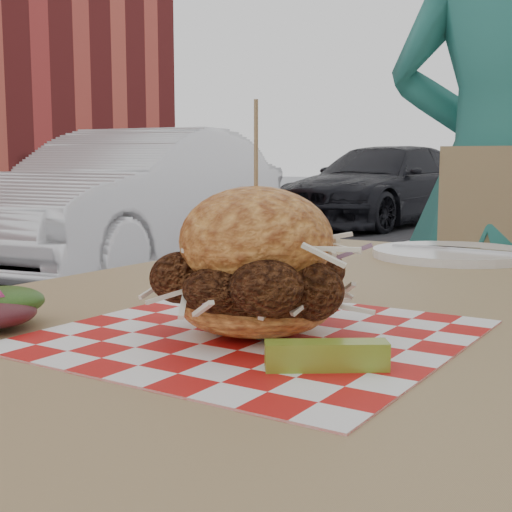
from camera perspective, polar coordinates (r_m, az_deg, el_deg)
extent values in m
imported|color=#29776D|center=(1.96, 19.24, 6.01)|extent=(0.64, 0.43, 1.75)
imported|color=white|center=(6.11, -9.64, 4.46)|extent=(1.85, 3.80, 1.20)
imported|color=black|center=(10.63, 10.08, 5.57)|extent=(2.03, 4.14, 1.16)
cube|color=tan|center=(0.86, 6.65, -4.64)|extent=(0.80, 1.20, 0.04)
cylinder|color=#333338|center=(1.58, 3.99, -13.11)|extent=(0.05, 0.05, 0.71)
cube|color=tan|center=(1.69, 19.10, -8.79)|extent=(0.51, 0.51, 0.04)
cube|color=tan|center=(1.83, 19.41, 0.46)|extent=(0.42, 0.14, 0.50)
cylinder|color=#333338|center=(1.61, 11.98, -18.32)|extent=(0.03, 0.03, 0.43)
cylinder|color=#333338|center=(1.94, 13.29, -13.77)|extent=(0.03, 0.03, 0.43)
cube|color=red|center=(0.67, 0.00, -6.28)|extent=(0.36, 0.36, 0.00)
ellipsoid|color=#F19C44|center=(0.66, 0.00, -4.15)|extent=(0.14, 0.14, 0.05)
ellipsoid|color=brown|center=(0.66, 0.00, -2.53)|extent=(0.15, 0.14, 0.08)
ellipsoid|color=#F19C44|center=(0.66, 0.00, 1.27)|extent=(0.14, 0.14, 0.10)
cylinder|color=tan|center=(0.65, 0.00, 7.72)|extent=(0.00, 0.00, 0.11)
cube|color=olive|center=(0.56, 5.66, -7.92)|extent=(0.09, 0.07, 0.02)
cylinder|color=white|center=(1.26, 15.46, 0.20)|extent=(0.27, 0.27, 0.01)
cube|color=silver|center=(1.27, 14.18, 0.70)|extent=(0.15, 0.03, 0.00)
cube|color=silver|center=(1.25, 16.79, 0.51)|extent=(0.15, 0.03, 0.00)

